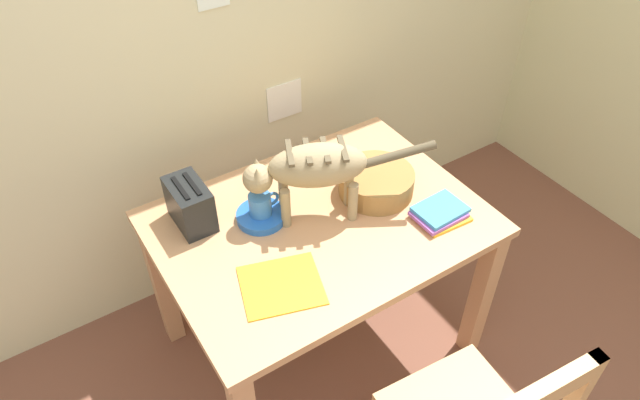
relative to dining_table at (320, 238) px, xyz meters
name	(u,v)px	position (x,y,z in m)	size (l,w,h in m)	color
wall_rear	(190,29)	(-0.13, 0.71, 0.59)	(4.45, 0.11, 2.50)	beige
dining_table	(320,238)	(0.00, 0.00, 0.00)	(1.18, 0.87, 0.75)	tan
cat	(313,169)	(0.00, 0.04, 0.31)	(0.63, 0.33, 0.31)	#9B855F
saucer_bowl	(261,216)	(-0.18, 0.12, 0.11)	(0.18, 0.18, 0.03)	blue
coffee_mug	(261,204)	(-0.18, 0.12, 0.17)	(0.12, 0.08, 0.08)	#3978C0
magazine	(281,285)	(-0.28, -0.19, 0.10)	(0.26, 0.23, 0.01)	yellow
book_stack	(440,213)	(0.38, -0.23, 0.12)	(0.20, 0.16, 0.04)	yellow
wicker_basket	(376,182)	(0.27, 0.02, 0.14)	(0.29, 0.29, 0.09)	olive
toaster	(190,204)	(-0.40, 0.25, 0.18)	(0.12, 0.20, 0.18)	black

